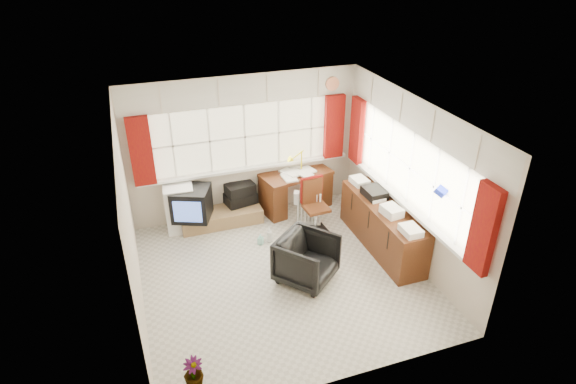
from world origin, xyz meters
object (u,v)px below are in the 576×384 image
object	(u,v)px
task_chair	(314,203)
mini_fridge	(180,207)
tv_bench	(221,217)
crt_tv	(191,203)
credenza	(382,226)
radiator	(309,211)
office_chair	(307,259)
desk	(296,188)
desk_lamp	(302,156)

from	to	relation	value
task_chair	mini_fridge	bearing A→B (deg)	160.27
tv_bench	crt_tv	bearing A→B (deg)	-173.63
credenza	tv_bench	xyz separation A→B (m)	(-2.28, 1.52, -0.27)
radiator	tv_bench	distance (m)	1.53
credenza	radiator	bearing A→B (deg)	130.52
office_chair	crt_tv	distance (m)	2.29
desk	radiator	distance (m)	0.62
office_chair	credenza	distance (m)	1.48
desk_lamp	tv_bench	xyz separation A→B (m)	(-1.52, -0.12, -0.88)
mini_fridge	tv_bench	bearing A→B (deg)	-6.78
office_chair	tv_bench	bearing A→B (deg)	73.72
desk_lamp	task_chair	distance (m)	0.95
desk	credenza	bearing A→B (deg)	-61.38
desk	office_chair	bearing A→B (deg)	-105.61
radiator	credenza	world-z (taller)	credenza
desk_lamp	office_chair	world-z (taller)	desk_lamp
office_chair	mini_fridge	bearing A→B (deg)	87.14
office_chair	radiator	bearing A→B (deg)	27.09
desk_lamp	crt_tv	bearing A→B (deg)	-175.02
task_chair	office_chair	distance (m)	1.37
desk_lamp	radiator	size ratio (longest dim) A/B	0.66
crt_tv	tv_bench	bearing A→B (deg)	6.37
office_chair	crt_tv	size ratio (longest dim) A/B	1.02
radiator	task_chair	bearing A→B (deg)	-83.82
desk	radiator	size ratio (longest dim) A/B	2.17
radiator	crt_tv	distance (m)	1.99
office_chair	radiator	world-z (taller)	office_chair
crt_tv	mini_fridge	bearing A→B (deg)	143.76
credenza	crt_tv	bearing A→B (deg)	152.09
desk	office_chair	distance (m)	2.07
credenza	office_chair	bearing A→B (deg)	-164.75
tv_bench	crt_tv	world-z (taller)	crt_tv
task_chair	crt_tv	bearing A→B (deg)	162.09
desk	mini_fridge	xyz separation A→B (m)	(-2.08, -0.00, 0.00)
credenza	mini_fridge	size ratio (longest dim) A/B	2.46
desk_lamp	radiator	xyz separation A→B (m)	(-0.09, -0.64, -0.75)
radiator	tv_bench	world-z (taller)	radiator
office_chair	mini_fridge	xyz separation A→B (m)	(-1.52, 1.99, 0.05)
credenza	crt_tv	world-z (taller)	credenza
task_chair	tv_bench	size ratio (longest dim) A/B	0.68
desk	crt_tv	xyz separation A→B (m)	(-1.89, -0.13, 0.12)
radiator	crt_tv	size ratio (longest dim) A/B	0.82
task_chair	mini_fridge	size ratio (longest dim) A/B	1.17
office_chair	crt_tv	world-z (taller)	crt_tv
tv_bench	crt_tv	distance (m)	0.63
tv_bench	mini_fridge	world-z (taller)	mini_fridge
radiator	mini_fridge	world-z (taller)	mini_fridge
tv_bench	task_chair	bearing A→B (deg)	-25.18
task_chair	tv_bench	bearing A→B (deg)	154.82
desk	desk_lamp	world-z (taller)	desk_lamp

